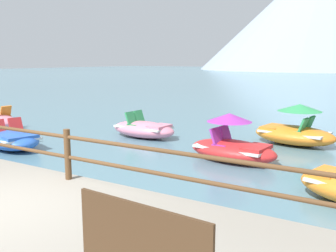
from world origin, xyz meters
name	(u,v)px	position (x,y,z in m)	size (l,w,h in m)	color
dock_railing	(67,149)	(0.00, 1.55, 0.99)	(23.92, 0.12, 0.95)	brown
pedal_boat_0	(295,131)	(2.54, 8.58, 0.43)	(2.70, 1.76, 1.28)	orange
pedal_boat_3	(13,139)	(-4.47, 3.66, 0.29)	(2.44, 1.80, 0.87)	blue
pedal_boat_4	(233,146)	(1.61, 5.74, 0.41)	(2.50, 1.48, 1.25)	red
pedal_boat_5	(144,129)	(-2.11, 7.05, 0.29)	(2.48, 1.29, 0.88)	pink
distant_peak	(329,9)	(-12.71, 113.48, 16.85)	(71.21, 71.21, 33.71)	#93A3B7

